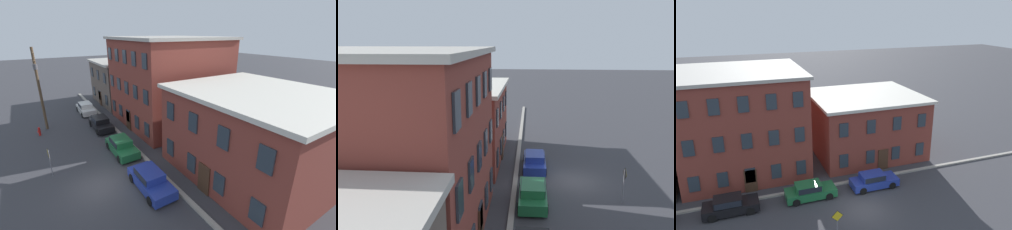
% 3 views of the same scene
% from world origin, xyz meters
% --- Properties ---
extents(ground_plane, '(200.00, 200.00, 0.00)m').
position_xyz_m(ground_plane, '(0.00, 0.00, 0.00)').
color(ground_plane, '#38383D').
extents(kerb_strip, '(56.00, 0.36, 0.16)m').
position_xyz_m(kerb_strip, '(0.00, 4.50, 0.08)').
color(kerb_strip, '#9E998E').
rests_on(kerb_strip, ground_plane).
extents(apartment_midblock, '(12.08, 11.26, 10.24)m').
position_xyz_m(apartment_midblock, '(-8.57, 11.37, 5.13)').
color(apartment_midblock, brown).
rests_on(apartment_midblock, ground_plane).
extents(apartment_far, '(11.89, 10.30, 6.77)m').
position_xyz_m(apartment_far, '(4.59, 10.89, 3.40)').
color(apartment_far, brown).
rests_on(apartment_far, ground_plane).
extents(car_green, '(4.40, 1.92, 1.43)m').
position_xyz_m(car_green, '(-3.82, 3.19, 0.75)').
color(car_green, '#1E6638').
rests_on(car_green, ground_plane).
extents(car_blue, '(4.40, 1.92, 1.43)m').
position_xyz_m(car_blue, '(2.19, 3.01, 0.75)').
color(car_blue, '#233899').
rests_on(car_blue, ground_plane).
extents(caution_sign, '(0.87, 0.08, 2.47)m').
position_xyz_m(caution_sign, '(-3.27, -2.84, 1.63)').
color(caution_sign, slate).
rests_on(caution_sign, ground_plane).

